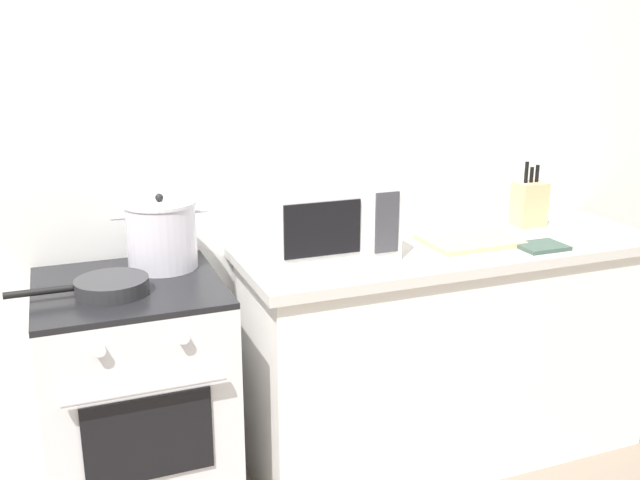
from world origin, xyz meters
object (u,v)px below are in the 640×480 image
(frying_pan, at_px, (109,286))
(knife_block, at_px, (529,204))
(stove, at_px, (138,409))
(stock_pot, at_px, (162,235))
(oven_mitt, at_px, (541,246))
(cutting_board, at_px, (470,241))
(microwave, at_px, (320,215))

(frying_pan, xyz_separation_m, knife_block, (1.76, 0.21, 0.07))
(stove, xyz_separation_m, frying_pan, (-0.06, -0.07, 0.48))
(stove, distance_m, stock_pot, 0.61)
(frying_pan, height_order, oven_mitt, frying_pan)
(cutting_board, xyz_separation_m, oven_mitt, (0.22, -0.16, -0.00))
(cutting_board, height_order, oven_mitt, cutting_board)
(stove, distance_m, knife_block, 1.79)
(frying_pan, height_order, knife_block, knife_block)
(stove, relative_size, oven_mitt, 5.11)
(stove, xyz_separation_m, cutting_board, (1.31, 0.00, 0.47))
(stock_pot, height_order, knife_block, knife_block)
(stock_pot, bearing_deg, frying_pan, -134.01)
(frying_pan, relative_size, cutting_board, 1.20)
(microwave, distance_m, knife_block, 0.99)
(microwave, xyz_separation_m, knife_block, (0.99, 0.06, -0.05))
(microwave, distance_m, cutting_board, 0.63)
(stove, height_order, cutting_board, cutting_board)
(frying_pan, distance_m, microwave, 0.80)
(cutting_board, bearing_deg, microwave, 172.64)
(stove, relative_size, frying_pan, 2.14)
(oven_mitt, bearing_deg, stock_pot, 168.01)
(stock_pot, bearing_deg, oven_mitt, -11.99)
(frying_pan, bearing_deg, cutting_board, 3.02)
(stock_pot, bearing_deg, cutting_board, -6.60)
(frying_pan, height_order, cutting_board, frying_pan)
(knife_block, bearing_deg, stock_pot, -179.85)
(stove, relative_size, stock_pot, 2.78)
(stock_pot, xyz_separation_m, oven_mitt, (1.39, -0.30, -0.11))
(microwave, xyz_separation_m, cutting_board, (0.60, -0.08, -0.14))
(stove, bearing_deg, oven_mitt, -5.92)
(stove, relative_size, knife_block, 3.28)
(frying_pan, distance_m, knife_block, 1.77)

